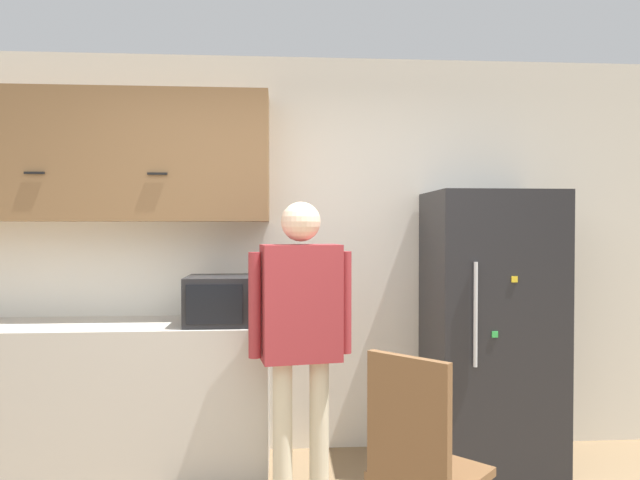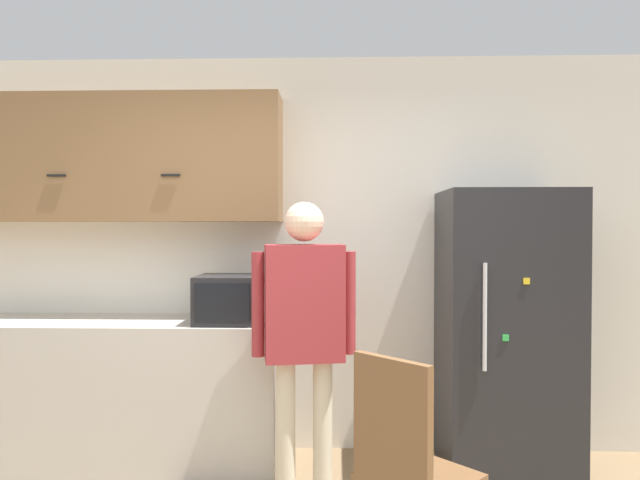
% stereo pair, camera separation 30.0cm
% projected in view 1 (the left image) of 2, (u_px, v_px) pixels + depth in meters
% --- Properties ---
extents(back_wall, '(6.00, 0.06, 2.70)m').
position_uv_depth(back_wall, '(284.00, 254.00, 3.94)').
color(back_wall, silver).
rests_on(back_wall, ground_plane).
extents(counter, '(2.10, 0.60, 0.93)m').
position_uv_depth(counter, '(100.00, 398.00, 3.56)').
color(counter, '#BCB7AD').
rests_on(counter, ground_plane).
extents(upper_cabinets, '(2.10, 0.34, 0.83)m').
position_uv_depth(upper_cabinets, '(105.00, 156.00, 3.66)').
color(upper_cabinets, olive).
extents(microwave, '(0.47, 0.40, 0.30)m').
position_uv_depth(microwave, '(225.00, 300.00, 3.53)').
color(microwave, '#232326').
rests_on(microwave, counter).
extents(person, '(0.58, 0.29, 1.68)m').
position_uv_depth(person, '(301.00, 318.00, 3.19)').
color(person, beige).
rests_on(person, ground_plane).
extents(refrigerator, '(0.79, 0.67, 1.76)m').
position_uv_depth(refrigerator, '(490.00, 328.00, 3.69)').
color(refrigerator, '#232326').
rests_on(refrigerator, ground_plane).
extents(chair, '(0.59, 0.59, 1.00)m').
position_uv_depth(chair, '(421.00, 459.00, 2.41)').
color(chair, brown).
rests_on(chair, ground_plane).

